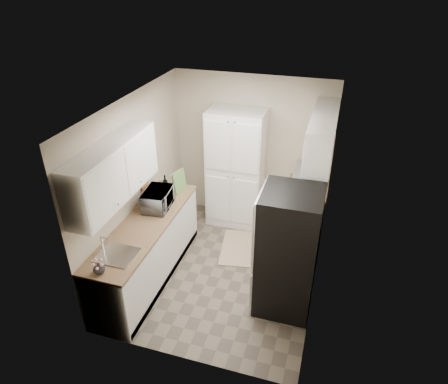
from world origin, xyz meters
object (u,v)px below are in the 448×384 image
Objects in this scene: pantry_cabinet at (236,169)px; toaster_oven at (307,178)px; refrigerator at (287,252)px; wine_bottle at (165,186)px; microwave at (158,199)px; electric_range at (297,240)px.

pantry_cabinet is 6.03× the size of toaster_oven.
refrigerator is at bearing -56.54° from pantry_cabinet.
pantry_cabinet is 6.90× the size of wine_bottle.
microwave reaches higher than toaster_oven.
pantry_cabinet is 2.07m from refrigerator.
microwave is (-1.95, -0.41, 0.58)m from electric_range.
pantry_cabinet reaches higher than electric_range.
refrigerator reaches higher than electric_range.
electric_range is 2.26× the size of microwave.
microwave is 1.50× the size of toaster_oven.
electric_range is at bearing 87.52° from refrigerator.
refrigerator is 1.73m from toaster_oven.
electric_range is 3.90× the size of wine_bottle.
pantry_cabinet is at bearing -36.03° from microwave.
microwave is at bearing -168.12° from electric_range.
electric_range is 0.66× the size of refrigerator.
refrigerator is 5.86× the size of wine_bottle.
microwave is 2.35m from toaster_oven.
refrigerator is 5.12× the size of toaster_oven.
microwave reaches higher than electric_range.
electric_range is 1.07m from toaster_oven.
pantry_cabinet is 1.17m from toaster_oven.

